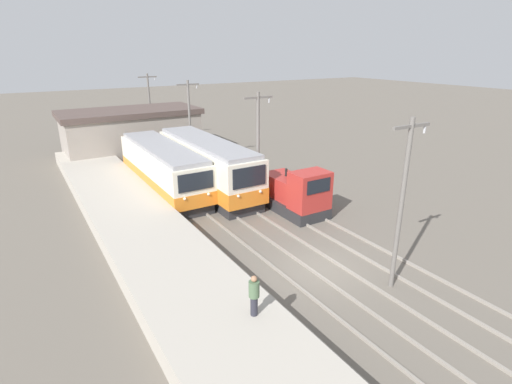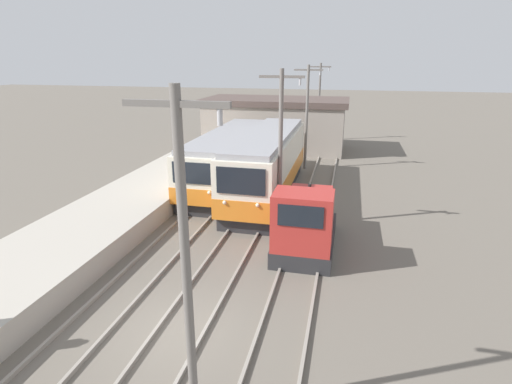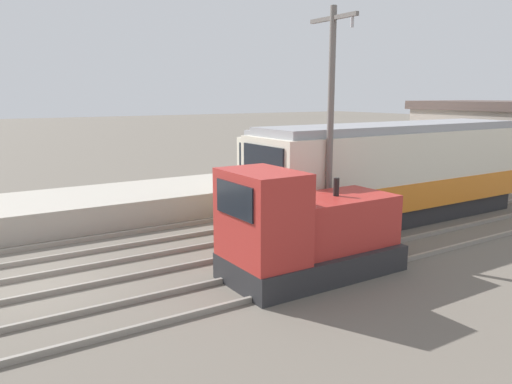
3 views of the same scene
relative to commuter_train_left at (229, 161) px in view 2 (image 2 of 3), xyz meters
The scene contains 13 objects.
ground_plane 14.68m from the commuter_train_left, 79.74° to the right, with size 200.00×200.00×0.00m, color #665E54.
platform_left 14.86m from the commuter_train_left, 104.26° to the right, with size 4.50×54.00×0.98m, color #ADA599.
track_left 14.45m from the commuter_train_left, 90.00° to the right, with size 1.54×60.00×0.14m.
track_center 14.71m from the commuter_train_left, 78.97° to the right, with size 1.54×60.00×0.14m.
track_right 15.57m from the commuter_train_left, 68.01° to the right, with size 1.54×60.00×0.14m.
commuter_train_left is the anchor object (origin of this frame).
commuter_train_center 3.12m from the commuter_train_left, 26.24° to the right, with size 2.84×12.20×3.77m.
shunting_locomotive 9.92m from the commuter_train_left, 54.20° to the right, with size 2.40×4.92×3.00m.
catenary_mast_near 17.80m from the commuter_train_left, 75.87° to the right, with size 2.00×0.20×7.40m.
catenary_mast_mid 7.74m from the commuter_train_left, 54.14° to the right, with size 2.00×0.20×7.40m.
catenary_mast_far 7.16m from the commuter_train_left, 50.30° to the left, with size 2.00×0.20×7.40m.
catenary_mast_distant 17.06m from the commuter_train_left, 75.23° to the left, with size 2.00×0.20×7.40m.
station_building 11.69m from the commuter_train_left, 85.64° to the left, with size 12.60×6.30×4.47m.
Camera 2 is at (4.66, -9.31, 7.80)m, focal length 28.00 mm.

